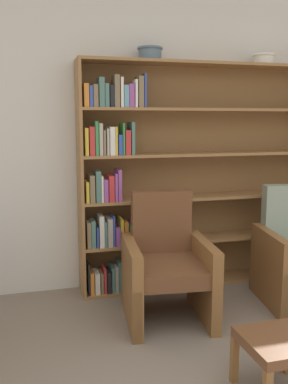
{
  "coord_description": "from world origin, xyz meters",
  "views": [
    {
      "loc": [
        -1.1,
        -1.04,
        1.52
      ],
      "look_at": [
        -0.2,
        2.23,
        0.95
      ],
      "focal_mm": 40.0,
      "sensor_mm": 36.0,
      "label": 1
    }
  ],
  "objects_px": {
    "bowl_stoneware": "(150,53)",
    "bookshelf": "(183,177)",
    "armchair_leather": "(166,266)",
    "bowl_brass": "(264,59)",
    "footstool": "(280,348)"
  },
  "relations": [
    {
      "from": "bowl_brass",
      "to": "bowl_stoneware",
      "type": "bearing_deg",
      "value": 180.0
    },
    {
      "from": "bowl_stoneware",
      "to": "bookshelf",
      "type": "bearing_deg",
      "value": 3.65
    },
    {
      "from": "armchair_leather",
      "to": "bookshelf",
      "type": "bearing_deg",
      "value": -113.54
    },
    {
      "from": "bowl_stoneware",
      "to": "bowl_brass",
      "type": "relative_size",
      "value": 1.08
    },
    {
      "from": "bowl_stoneware",
      "to": "armchair_leather",
      "type": "relative_size",
      "value": 0.23
    },
    {
      "from": "bookshelf",
      "to": "armchair_leather",
      "type": "height_order",
      "value": "bookshelf"
    },
    {
      "from": "bowl_brass",
      "to": "armchair_leather",
      "type": "bearing_deg",
      "value": -151.55
    },
    {
      "from": "bowl_stoneware",
      "to": "footstool",
      "type": "height_order",
      "value": "bowl_stoneware"
    },
    {
      "from": "armchair_leather",
      "to": "footstool",
      "type": "relative_size",
      "value": 2.44
    },
    {
      "from": "bowl_brass",
      "to": "bookshelf",
      "type": "bearing_deg",
      "value": 178.46
    },
    {
      "from": "bookshelf",
      "to": "bowl_stoneware",
      "type": "relative_size",
      "value": 10.6
    },
    {
      "from": "bowl_stoneware",
      "to": "footstool",
      "type": "relative_size",
      "value": 0.56
    },
    {
      "from": "bookshelf",
      "to": "armchair_leather",
      "type": "xyz_separation_m",
      "value": [
        -0.36,
        -0.63,
        -0.6
      ]
    },
    {
      "from": "bookshelf",
      "to": "armchair_leather",
      "type": "bearing_deg",
      "value": -119.79
    },
    {
      "from": "bowl_brass",
      "to": "footstool",
      "type": "relative_size",
      "value": 0.52
    }
  ]
}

